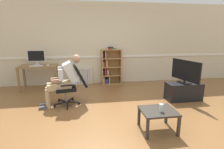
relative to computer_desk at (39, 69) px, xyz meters
The scene contains 14 objects.
ground_plane 2.94m from the computer_desk, 48.39° to the right, with size 18.00×18.00×0.00m, color brown.
back_wall 2.10m from the computer_desk, 14.66° to the left, with size 12.00×0.13×2.70m.
computer_desk is the anchor object (origin of this frame).
imac_monitor 0.39m from the computer_desk, 124.09° to the left, with size 0.51×0.14×0.45m.
keyboard 0.19m from the computer_desk, 100.82° to the right, with size 0.37×0.12×0.02m, color white.
computer_mouse 0.35m from the computer_desk, 21.63° to the right, with size 0.06×0.10×0.03m, color white.
bookshelf 2.26m from the computer_desk, ahead, with size 0.66×0.29×1.26m.
radiator 1.37m from the computer_desk, 17.20° to the left, with size 0.72×0.08×0.55m.
office_chair 1.72m from the computer_desk, 50.97° to the right, with size 0.83×0.63×0.96m.
person_seated 1.64m from the computer_desk, 56.62° to the right, with size 1.02×0.48×1.21m.
tv_stand 4.21m from the computer_desk, 20.88° to the right, with size 0.89×0.41×0.46m.
tv_screen 4.19m from the computer_desk, 20.87° to the right, with size 0.27×0.89×0.59m.
coffee_table 3.88m from the computer_desk, 46.73° to the right, with size 0.61×0.52×0.39m.
drinking_glass 3.93m from the computer_desk, 47.17° to the right, with size 0.07×0.07×0.13m, color silver.
Camera 1 is at (-0.50, -3.35, 1.70)m, focal length 28.12 mm.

